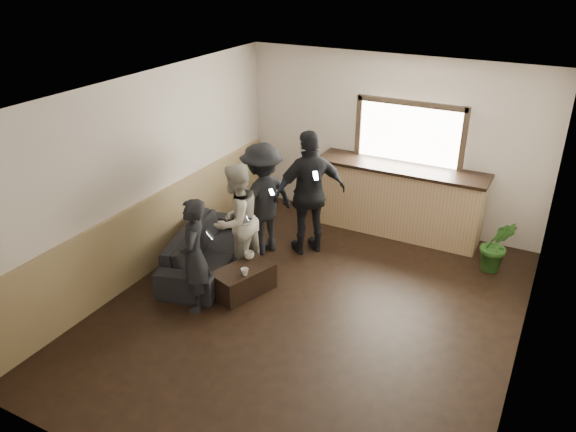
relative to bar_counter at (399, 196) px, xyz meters
The scene contains 12 objects.
ground 2.79m from the bar_counter, 96.35° to the right, with size 5.00×6.00×0.01m, color black.
room_shell 3.00m from the bar_counter, 111.04° to the right, with size 5.01×6.01×2.80m.
bar_counter is the anchor object (origin of this frame).
sofa 3.19m from the bar_counter, 130.88° to the right, with size 2.03×0.79×0.59m, color black.
coffee_table 3.04m from the bar_counter, 115.09° to the right, with size 0.46×0.82×0.37m, color black.
cup_a 2.80m from the bar_counter, 118.61° to the right, with size 0.13×0.13×0.11m, color silver.
cup_b 3.08m from the bar_counter, 112.26° to the right, with size 0.10×0.10×0.10m, color silver.
potted_plant 1.74m from the bar_counter, 18.67° to the right, with size 0.45×0.37×0.82m, color #2D6623.
person_a 3.67m from the bar_counter, 116.28° to the right, with size 0.57×0.66×1.52m.
person_b 2.82m from the bar_counter, 125.24° to the right, with size 0.74×0.89×1.64m.
person_c 2.27m from the bar_counter, 135.84° to the right, with size 1.01×1.27×1.73m.
person_d 1.63m from the bar_counter, 128.66° to the right, with size 1.11×1.14×1.92m.
Camera 1 is at (2.56, -5.46, 4.24)m, focal length 35.00 mm.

